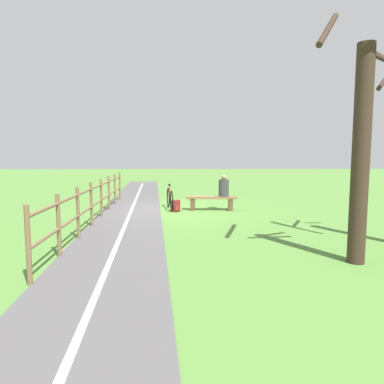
{
  "coord_description": "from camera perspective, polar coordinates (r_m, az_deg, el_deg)",
  "views": [
    {
      "loc": [
        -0.44,
        12.31,
        1.95
      ],
      "look_at": [
        -0.64,
        2.69,
        0.94
      ],
      "focal_mm": 31.81,
      "sensor_mm": 36.0,
      "label": 1
    }
  ],
  "objects": [
    {
      "name": "fence_roadside",
      "position": [
        10.57,
        -15.69,
        -0.93
      ],
      "size": [
        0.65,
        10.3,
        1.23
      ],
      "rotation": [
        0.0,
        0.0,
        1.63
      ],
      "color": "brown",
      "rests_on": "ground_plane"
    },
    {
      "name": "bicycle",
      "position": [
        12.63,
        -3.73,
        -1.12
      ],
      "size": [
        0.32,
        1.77,
        0.91
      ],
      "rotation": [
        0.0,
        0.0,
        1.73
      ],
      "color": "black",
      "rests_on": "ground_plane"
    },
    {
      "name": "ground_plane",
      "position": [
        12.47,
        -3.2,
        -3.0
      ],
      "size": [
        80.0,
        80.0,
        0.0
      ],
      "primitive_type": "plane",
      "color": "#548438"
    },
    {
      "name": "paved_path",
      "position": [
        8.68,
        -11.79,
        -7.05
      ],
      "size": [
        5.32,
        36.04,
        0.02
      ],
      "primitive_type": "cube",
      "rotation": [
        0.0,
        0.0,
        0.09
      ],
      "color": "#565454",
      "rests_on": "ground_plane"
    },
    {
      "name": "path_centre_line",
      "position": [
        8.68,
        -11.8,
        -6.98
      ],
      "size": [
        2.98,
        31.88,
        0.0
      ],
      "primitive_type": "cube",
      "rotation": [
        0.0,
        0.0,
        0.09
      ],
      "color": "silver",
      "rests_on": "paved_path"
    },
    {
      "name": "tree_far_right",
      "position": [
        6.8,
        26.63,
        7.74
      ],
      "size": [
        1.7,
        1.7,
        4.93
      ],
      "color": "#38281E",
      "rests_on": "ground_plane"
    },
    {
      "name": "backpack",
      "position": [
        12.04,
        -2.75,
        -2.36
      ],
      "size": [
        0.34,
        0.32,
        0.41
      ],
      "rotation": [
        0.0,
        0.0,
        0.63
      ],
      "color": "maroon",
      "rests_on": "ground_plane"
    },
    {
      "name": "person_seated",
      "position": [
        12.3,
        5.34,
        0.81
      ],
      "size": [
        0.39,
        0.39,
        0.79
      ],
      "rotation": [
        0.0,
        0.0,
        -0.07
      ],
      "color": "#38383D",
      "rests_on": "bench"
    },
    {
      "name": "bench",
      "position": [
        12.34,
        3.29,
        -1.44
      ],
      "size": [
        1.85,
        0.52,
        0.51
      ],
      "rotation": [
        0.0,
        0.0,
        -0.07
      ],
      "color": "brown",
      "rests_on": "ground_plane"
    }
  ]
}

